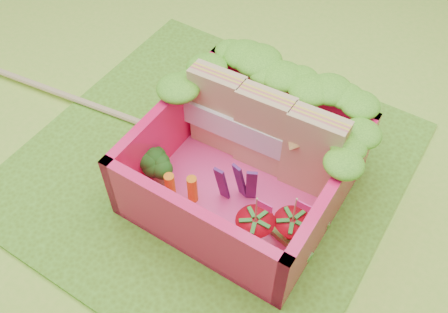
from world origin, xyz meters
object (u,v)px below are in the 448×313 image
Objects in this scene: sandwich_stack at (264,132)px; strawberry_left at (254,231)px; chopsticks at (94,106)px; strawberry_right at (291,230)px; broccoli at (159,163)px; bento_box at (244,164)px.

sandwich_stack is 2.49× the size of strawberry_left.
strawberry_left is 1.77m from chopsticks.
strawberry_right is at bearing -7.94° from chopsticks.
strawberry_left is at bearing -5.63° from broccoli.
chopsticks is (-0.92, 0.32, -0.21)m from broccoli.
strawberry_left is at bearing -146.18° from strawberry_right.
bento_box is 2.75× the size of strawberry_right.
sandwich_stack is at bearing 45.08° from broccoli.
bento_box is 2.68× the size of strawberry_left.
chopsticks is at bearing 167.12° from strawberry_left.
sandwich_stack is at bearing 88.88° from bento_box.
strawberry_right is (0.48, -0.23, -0.10)m from bento_box.
chopsticks is (-1.44, -0.20, -0.35)m from sandwich_stack.
strawberry_right is 1.94m from chopsticks.
sandwich_stack is 0.51× the size of chopsticks.
sandwich_stack is at bearing 115.42° from strawberry_left.
sandwich_stack reaches higher than strawberry_right.
sandwich_stack reaches higher than strawberry_left.
strawberry_right is (0.47, -0.47, -0.20)m from sandwich_stack.
broccoli is (-0.52, -0.52, -0.14)m from sandwich_stack.
bento_box is 0.55× the size of chopsticks.
strawberry_left is 0.23m from strawberry_right.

